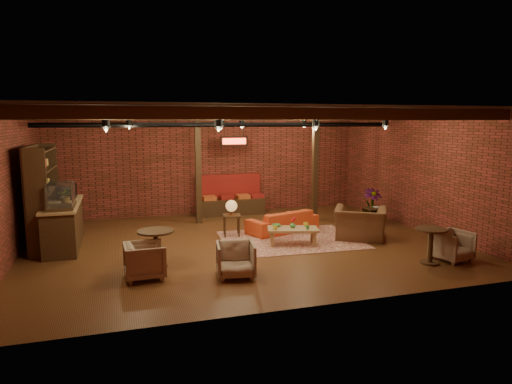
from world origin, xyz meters
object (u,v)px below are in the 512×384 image
object	(u,v)px
armchair_far	(452,244)
round_table_left	(156,242)
armchair_right	(360,218)
round_table_right	(431,240)
side_table_book	(374,209)
coffee_table	(292,230)
sofa	(283,221)
plant_tall	(373,171)
side_table_lamp	(231,209)
armchair_a	(145,259)
armchair_b	(236,258)

from	to	relation	value
armchair_far	round_table_left	bearing A→B (deg)	154.06
armchair_right	armchair_far	xyz separation A→B (m)	(0.97, -2.16, -0.18)
round_table_right	armchair_far	bearing A→B (deg)	5.39
side_table_book	round_table_right	world-z (taller)	round_table_right
round_table_right	coffee_table	bearing A→B (deg)	134.70
coffee_table	round_table_left	bearing A→B (deg)	-166.55
sofa	round_table_left	bearing A→B (deg)	11.57
side_table_book	plant_tall	distance (m)	1.08
round_table_right	sofa	bearing A→B (deg)	119.06
sofa	coffee_table	bearing A→B (deg)	60.38
side_table_book	round_table_right	distance (m)	3.61
side_table_lamp	armchair_far	size ratio (longest dim) A/B	1.32
armchair_a	round_table_right	world-z (taller)	round_table_right
round_table_left	round_table_right	xyz separation A→B (m)	(5.48, -1.45, -0.02)
armchair_b	armchair_far	size ratio (longest dim) A/B	1.03
armchair_a	armchair_far	xyz separation A→B (m)	(6.34, -0.79, -0.02)
side_table_book	plant_tall	xyz separation A→B (m)	(0.04, 0.19, 1.06)
armchair_a	plant_tall	distance (m)	7.27
round_table_left	side_table_book	size ratio (longest dim) A/B	1.45
armchair_b	plant_tall	size ratio (longest dim) A/B	0.24
sofa	armchair_a	size ratio (longest dim) A/B	2.64
sofa	armchair_b	distance (m)	3.77
armchair_a	round_table_right	size ratio (longest dim) A/B	1.00
armchair_far	coffee_table	bearing A→B (deg)	129.15
armchair_right	coffee_table	bearing A→B (deg)	31.49
round_table_left	armchair_right	xyz separation A→B (m)	(5.10, 0.77, 0.02)
sofa	armchair_b	size ratio (longest dim) A/B	2.71
armchair_a	side_table_book	distance (m)	7.07
sofa	armchair_b	world-z (taller)	armchair_b
sofa	plant_tall	bearing A→B (deg)	164.38
armchair_b	plant_tall	bearing A→B (deg)	42.72
round_table_left	armchair_right	bearing A→B (deg)	8.62
coffee_table	armchair_far	xyz separation A→B (m)	(2.80, -2.17, -0.01)
armchair_b	round_table_left	bearing A→B (deg)	152.67
armchair_far	plant_tall	distance (m)	3.84
coffee_table	armchair_a	xyz separation A→B (m)	(-3.54, -1.38, 0.01)
armchair_b	armchair_right	world-z (taller)	armchair_right
armchair_far	armchair_right	bearing A→B (deg)	101.18
armchair_a	armchair_right	xyz separation A→B (m)	(5.36, 1.37, 0.16)
armchair_right	plant_tall	xyz separation A→B (m)	(1.22, 1.49, 1.00)
sofa	round_table_right	size ratio (longest dim) A/B	2.63
armchair_right	armchair_a	bearing A→B (deg)	46.15
sofa	plant_tall	xyz separation A→B (m)	(2.81, 0.17, 1.25)
armchair_b	round_table_right	world-z (taller)	round_table_right
coffee_table	armchair_b	xyz separation A→B (m)	(-1.87, -1.81, -0.00)
round_table_right	armchair_far	world-z (taller)	round_table_right
sofa	side_table_book	size ratio (longest dim) A/B	3.73
round_table_left	round_table_right	world-z (taller)	round_table_left
round_table_right	plant_tall	world-z (taller)	plant_tall
side_table_lamp	armchair_far	xyz separation A→B (m)	(3.98, -3.45, -0.36)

